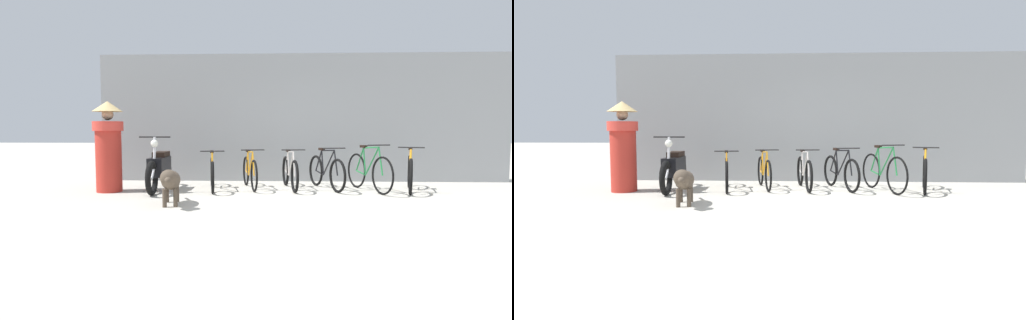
% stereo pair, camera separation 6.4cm
% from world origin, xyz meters
% --- Properties ---
extents(ground_plane, '(60.00, 60.00, 0.00)m').
position_xyz_m(ground_plane, '(0.00, 0.00, 0.00)').
color(ground_plane, '#B7B2A5').
extents(shop_wall_back, '(9.35, 0.20, 2.92)m').
position_xyz_m(shop_wall_back, '(0.00, 3.20, 1.46)').
color(shop_wall_back, gray).
rests_on(shop_wall_back, ground).
extents(bicycle_0, '(0.46, 1.64, 0.80)m').
position_xyz_m(bicycle_0, '(-1.88, 1.74, 0.33)').
color(bicycle_0, black).
rests_on(bicycle_0, ground).
extents(bicycle_1, '(0.50, 1.55, 0.81)m').
position_xyz_m(bicycle_1, '(-1.14, 1.95, 0.34)').
color(bicycle_1, black).
rests_on(bicycle_1, ground).
extents(bicycle_2, '(0.46, 1.65, 0.82)m').
position_xyz_m(bicycle_2, '(-0.33, 1.90, 0.33)').
color(bicycle_2, black).
rests_on(bicycle_2, ground).
extents(bicycle_3, '(0.60, 1.59, 0.85)m').
position_xyz_m(bicycle_3, '(0.39, 1.91, 0.35)').
color(bicycle_3, black).
rests_on(bicycle_3, ground).
extents(bicycle_4, '(0.58, 1.61, 0.92)m').
position_xyz_m(bicycle_4, '(1.19, 1.69, 0.38)').
color(bicycle_4, black).
rests_on(bicycle_4, ground).
extents(bicycle_5, '(0.59, 1.56, 0.88)m').
position_xyz_m(bicycle_5, '(1.98, 1.70, 0.36)').
color(bicycle_5, black).
rests_on(bicycle_5, ground).
extents(motorcycle, '(0.58, 1.84, 1.07)m').
position_xyz_m(motorcycle, '(-2.89, 1.57, 0.43)').
color(motorcycle, black).
rests_on(motorcycle, ground).
extents(stray_dog, '(0.43, 1.19, 0.60)m').
position_xyz_m(stray_dog, '(-2.28, 0.04, 0.40)').
color(stray_dog, '#4C3F33').
rests_on(stray_dog, ground).
extents(person_in_robes, '(0.73, 0.73, 1.73)m').
position_xyz_m(person_in_robes, '(-3.82, 1.41, 0.90)').
color(person_in_robes, '#B72D23').
rests_on(person_in_robes, ground).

